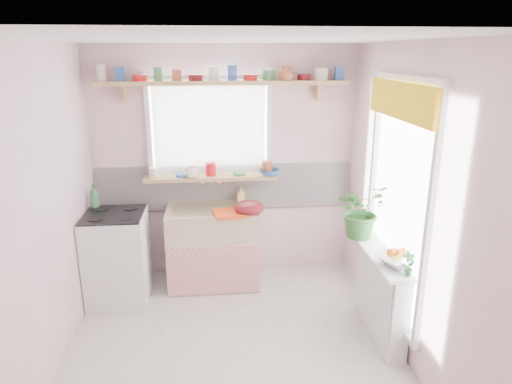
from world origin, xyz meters
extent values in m
plane|color=silver|center=(0.00, 0.00, 0.00)|extent=(3.20, 3.20, 0.00)
plane|color=white|center=(0.00, 0.00, 2.50)|extent=(3.20, 3.20, 0.00)
plane|color=#F7CFD7|center=(0.00, 1.60, 1.25)|extent=(2.80, 0.00, 2.80)
plane|color=#F7CFD7|center=(0.00, -1.60, 1.25)|extent=(2.80, 0.00, 2.80)
plane|color=#F7CFD7|center=(-1.40, 0.00, 1.25)|extent=(0.00, 3.20, 3.20)
plane|color=#F7CFD7|center=(1.40, 0.00, 1.25)|extent=(0.00, 3.20, 3.20)
cube|color=white|center=(0.00, 1.59, 1.00)|extent=(2.74, 0.03, 0.50)
cube|color=#C37E8D|center=(0.00, 1.58, 0.80)|extent=(2.74, 0.02, 0.12)
cube|color=white|center=(-0.15, 1.60, 1.65)|extent=(1.20, 0.01, 1.00)
cube|color=white|center=(-0.15, 1.53, 1.65)|extent=(1.15, 0.02, 0.95)
cube|color=white|center=(1.40, 0.20, 1.25)|extent=(0.01, 1.10, 1.90)
cube|color=yellow|center=(1.31, 0.20, 2.06)|extent=(0.03, 1.20, 0.28)
cube|color=white|center=(-0.15, 1.30, 0.28)|extent=(0.85, 0.55, 0.55)
cube|color=#DF4A41|center=(-0.15, 1.02, 0.28)|extent=(0.95, 0.02, 0.53)
cube|color=beige|center=(-0.15, 1.30, 0.70)|extent=(0.95, 0.55, 0.30)
cylinder|color=silver|center=(-0.15, 1.55, 1.10)|extent=(0.03, 0.22, 0.03)
cube|color=white|center=(-1.10, 1.05, 0.45)|extent=(0.58, 0.58, 0.90)
cube|color=black|center=(-1.10, 1.05, 0.91)|extent=(0.56, 0.56, 0.02)
cylinder|color=black|center=(-1.24, 0.91, 0.92)|extent=(0.14, 0.14, 0.01)
cylinder|color=black|center=(-0.96, 0.91, 0.92)|extent=(0.14, 0.14, 0.01)
cylinder|color=black|center=(-1.24, 1.19, 0.92)|extent=(0.14, 0.14, 0.01)
cylinder|color=black|center=(-0.96, 1.19, 0.92)|extent=(0.14, 0.14, 0.01)
cube|color=white|center=(1.30, 0.20, 0.38)|extent=(0.15, 0.90, 0.75)
cube|color=white|center=(1.27, 0.20, 0.76)|extent=(0.22, 0.95, 0.03)
cube|color=tan|center=(-0.15, 1.48, 1.14)|extent=(1.40, 0.22, 0.04)
cube|color=tan|center=(0.00, 1.47, 2.12)|extent=(2.52, 0.24, 0.04)
cylinder|color=silver|center=(-1.18, 1.47, 2.20)|extent=(0.11, 0.11, 0.12)
cylinder|color=#3359A5|center=(-1.00, 1.47, 2.20)|extent=(0.11, 0.11, 0.12)
cylinder|color=red|center=(-0.82, 1.47, 2.17)|extent=(0.11, 0.11, 0.06)
cylinder|color=#3F7F4C|center=(-0.64, 1.47, 2.20)|extent=(0.11, 0.11, 0.12)
cylinder|color=#A55133|center=(-0.45, 1.47, 2.20)|extent=(0.11, 0.11, 0.12)
cylinder|color=#590F14|center=(-0.27, 1.47, 2.17)|extent=(0.11, 0.11, 0.06)
cylinder|color=silver|center=(-0.09, 1.47, 2.20)|extent=(0.11, 0.11, 0.12)
cylinder|color=#3359A5|center=(0.09, 1.47, 2.20)|extent=(0.11, 0.11, 0.12)
cylinder|color=red|center=(0.27, 1.47, 2.17)|extent=(0.11, 0.11, 0.06)
cylinder|color=#3F7F4C|center=(0.45, 1.47, 2.20)|extent=(0.11, 0.11, 0.12)
cylinder|color=#A55133|center=(0.64, 1.47, 2.20)|extent=(0.11, 0.11, 0.12)
cylinder|color=#590F14|center=(0.82, 1.47, 2.17)|extent=(0.11, 0.11, 0.06)
cylinder|color=silver|center=(1.00, 1.47, 2.20)|extent=(0.11, 0.11, 0.12)
cylinder|color=#3359A5|center=(1.18, 1.47, 2.20)|extent=(0.11, 0.11, 0.12)
cylinder|color=silver|center=(-0.77, 1.48, 1.22)|extent=(0.11, 0.11, 0.12)
cylinder|color=#3359A5|center=(-0.46, 1.48, 1.22)|extent=(0.11, 0.11, 0.12)
cylinder|color=red|center=(-0.15, 1.48, 1.19)|extent=(0.11, 0.11, 0.06)
cylinder|color=#3F7F4C|center=(0.16, 1.48, 1.22)|extent=(0.11, 0.11, 0.12)
cylinder|color=#A55133|center=(0.47, 1.48, 1.22)|extent=(0.11, 0.11, 0.12)
cube|color=#F24915|center=(0.05, 1.10, 0.87)|extent=(0.41, 0.34, 0.04)
ellipsoid|color=maroon|center=(0.22, 1.10, 0.92)|extent=(0.39, 0.39, 0.14)
imported|color=#2D6227|center=(1.21, 0.60, 1.03)|extent=(0.59, 0.56, 0.52)
imported|color=silver|center=(1.33, -0.01, 0.81)|extent=(0.40, 0.40, 0.08)
imported|color=#266028|center=(1.33, -0.20, 0.88)|extent=(0.12, 0.09, 0.20)
imported|color=#E8D367|center=(0.17, 1.50, 0.94)|extent=(0.08, 0.08, 0.17)
imported|color=white|center=(-0.36, 1.42, 1.21)|extent=(0.16, 0.16, 0.11)
imported|color=#3463AA|center=(0.47, 1.42, 1.19)|extent=(0.26, 0.26, 0.07)
imported|color=#A95E34|center=(0.63, 1.41, 2.22)|extent=(0.19, 0.19, 0.15)
imported|color=#3B7646|center=(-1.32, 1.27, 1.04)|extent=(0.10, 0.10, 0.24)
sphere|color=orange|center=(1.33, -0.01, 0.87)|extent=(0.08, 0.08, 0.08)
sphere|color=orange|center=(1.39, 0.02, 0.87)|extent=(0.08, 0.08, 0.08)
sphere|color=orange|center=(1.28, 0.01, 0.87)|extent=(0.08, 0.08, 0.08)
cylinder|color=yellow|center=(1.35, -0.06, 0.88)|extent=(0.18, 0.04, 0.10)
camera|label=1|loc=(-0.13, -3.21, 2.42)|focal=32.00mm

